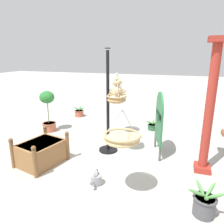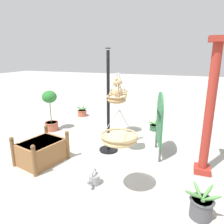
% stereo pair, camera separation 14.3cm
% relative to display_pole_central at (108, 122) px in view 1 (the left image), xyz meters
% --- Properties ---
extents(ground_plane, '(40.00, 40.00, 0.00)m').
position_rel_display_pole_central_xyz_m(ground_plane, '(0.24, 0.11, -0.73)').
color(ground_plane, '#ADAAA3').
extents(display_pole_central, '(0.44, 0.44, 2.38)m').
position_rel_display_pole_central_xyz_m(display_pole_central, '(0.00, 0.00, 0.00)').
color(display_pole_central, black).
rests_on(display_pole_central, ground).
extents(hanging_basket_with_teddy, '(0.43, 0.43, 0.64)m').
position_rel_display_pole_central_xyz_m(hanging_basket_with_teddy, '(0.15, 0.25, 0.59)').
color(hanging_basket_with_teddy, tan).
extents(teddy_bear, '(0.32, 0.30, 0.47)m').
position_rel_display_pole_central_xyz_m(teddy_bear, '(0.15, 0.27, 0.79)').
color(teddy_bear, tan).
extents(hanging_basket_left_high, '(0.51, 0.51, 0.70)m').
position_rel_display_pole_central_xyz_m(hanging_basket_left_high, '(-1.09, -0.11, 0.45)').
color(hanging_basket_left_high, tan).
extents(hanging_basket_right_low, '(0.59, 0.59, 0.56)m').
position_rel_display_pole_central_xyz_m(hanging_basket_right_low, '(1.46, 0.74, 0.26)').
color(hanging_basket_right_low, tan).
extents(greenhouse_pillar_far_back, '(0.31, 0.31, 2.54)m').
position_rel_display_pole_central_xyz_m(greenhouse_pillar_far_back, '(0.27, 2.08, 0.49)').
color(greenhouse_pillar_far_back, '#9E2D23').
rests_on(greenhouse_pillar_far_back, ground).
extents(wooden_planter_box, '(1.09, 0.96, 0.65)m').
position_rel_display_pole_central_xyz_m(wooden_planter_box, '(1.01, -1.15, -0.48)').
color(wooden_planter_box, olive).
rests_on(wooden_planter_box, ground).
extents(potted_plant_fern_front, '(0.47, 0.51, 0.46)m').
position_rel_display_pole_central_xyz_m(potted_plant_fern_front, '(1.55, 2.00, -0.55)').
color(potted_plant_fern_front, '#4C4C51').
rests_on(potted_plant_fern_front, ground).
extents(potted_plant_flowering_red, '(0.41, 0.44, 0.37)m').
position_rel_display_pole_central_xyz_m(potted_plant_flowering_red, '(-2.40, -1.98, -0.59)').
color(potted_plant_flowering_red, '#AD563D').
rests_on(potted_plant_flowering_red, ground).
extents(potted_plant_small_succulent, '(0.39, 0.40, 0.30)m').
position_rel_display_pole_central_xyz_m(potted_plant_small_succulent, '(-1.79, 0.82, -0.62)').
color(potted_plant_small_succulent, '#2D5638').
rests_on(potted_plant_small_succulent, ground).
extents(potted_plant_broad_leaf, '(0.42, 0.42, 1.22)m').
position_rel_display_pole_central_xyz_m(potted_plant_broad_leaf, '(-0.72, -2.13, -0.06)').
color(potted_plant_broad_leaf, '#AD563D').
rests_on(potted_plant_broad_leaf, ground).
extents(display_sign_board, '(0.78, 0.24, 1.46)m').
position_rel_display_pole_central_xyz_m(display_sign_board, '(-0.21, 1.14, 0.12)').
color(display_sign_board, '#286B3D').
rests_on(display_sign_board, ground).
extents(watering_can, '(0.35, 0.20, 0.30)m').
position_rel_display_pole_central_xyz_m(watering_can, '(1.36, 0.24, -0.63)').
color(watering_can, gray).
rests_on(watering_can, ground).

